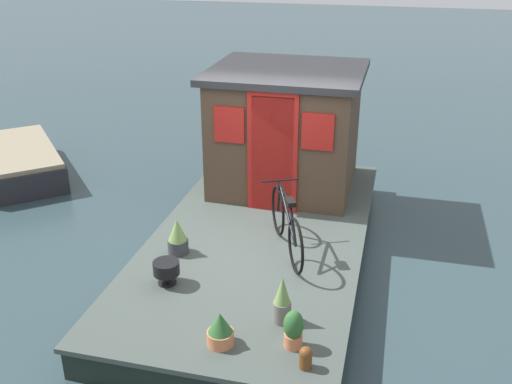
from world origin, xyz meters
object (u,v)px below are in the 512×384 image
(mooring_bollard, at_px, (306,357))
(houseboat_cabin, at_px, (286,128))
(charcoal_grill, at_px, (166,269))
(dinghy_boat, at_px, (18,162))
(potted_plant_ivy, at_px, (282,300))
(bicycle, at_px, (286,224))
(potted_plant_succulent, at_px, (293,329))
(potted_plant_basil, at_px, (178,237))
(potted_plant_sage, at_px, (220,330))

(mooring_bollard, bearing_deg, houseboat_cabin, 14.07)
(charcoal_grill, bearing_deg, dinghy_boat, 52.07)
(houseboat_cabin, bearing_deg, dinghy_boat, 87.81)
(houseboat_cabin, relative_size, potted_plant_ivy, 4.22)
(dinghy_boat, bearing_deg, bicycle, -112.51)
(potted_plant_succulent, xyz_separation_m, mooring_bollard, (-0.27, -0.17, -0.08))
(potted_plant_ivy, height_order, charcoal_grill, potted_plant_ivy)
(potted_plant_basil, bearing_deg, potted_plant_sage, -146.43)
(potted_plant_sage, xyz_separation_m, charcoal_grill, (0.89, 0.93, 0.02))
(potted_plant_basil, relative_size, charcoal_grill, 1.54)
(bicycle, distance_m, potted_plant_sage, 1.99)
(bicycle, height_order, potted_plant_basil, bicycle)
(potted_plant_succulent, distance_m, potted_plant_ivy, 0.42)
(houseboat_cabin, xyz_separation_m, potted_plant_basil, (-2.46, 0.88, -0.72))
(mooring_bollard, bearing_deg, dinghy_boat, 54.34)
(potted_plant_basil, xyz_separation_m, charcoal_grill, (-0.70, -0.13, -0.03))
(houseboat_cabin, relative_size, potted_plant_basil, 4.84)
(mooring_bollard, distance_m, dinghy_boat, 7.51)
(potted_plant_ivy, height_order, mooring_bollard, potted_plant_ivy)
(potted_plant_sage, bearing_deg, potted_plant_succulent, -78.85)
(potted_plant_basil, bearing_deg, potted_plant_ivy, -124.45)
(potted_plant_succulent, bearing_deg, dinghy_boat, 55.31)
(potted_plant_sage, xyz_separation_m, potted_plant_basil, (1.59, 1.05, 0.05))
(potted_plant_succulent, height_order, potted_plant_ivy, potted_plant_ivy)
(houseboat_cabin, height_order, potted_plant_succulent, houseboat_cabin)
(potted_plant_succulent, height_order, potted_plant_sage, potted_plant_succulent)
(bicycle, bearing_deg, mooring_bollard, -163.80)
(potted_plant_sage, height_order, charcoal_grill, potted_plant_sage)
(houseboat_cabin, distance_m, potted_plant_ivy, 3.67)
(bicycle, relative_size, charcoal_grill, 4.96)
(bicycle, xyz_separation_m, mooring_bollard, (-2.10, -0.61, -0.26))
(potted_plant_succulent, bearing_deg, mooring_bollard, -148.03)
(potted_plant_sage, xyz_separation_m, potted_plant_ivy, (0.51, -0.51, 0.08))
(potted_plant_basil, bearing_deg, houseboat_cabin, -19.68)
(bicycle, height_order, potted_plant_ivy, bicycle)
(potted_plant_succulent, height_order, potted_plant_basil, potted_plant_basil)
(potted_plant_succulent, relative_size, potted_plant_sage, 1.14)
(bicycle, distance_m, potted_plant_ivy, 1.48)
(potted_plant_succulent, xyz_separation_m, potted_plant_sage, (-0.14, 0.70, -0.03))
(potted_plant_succulent, bearing_deg, houseboat_cabin, 12.65)
(charcoal_grill, bearing_deg, houseboat_cabin, -13.41)
(dinghy_boat, bearing_deg, potted_plant_ivy, -123.02)
(potted_plant_basil, xyz_separation_m, mooring_bollard, (-1.72, -1.93, -0.10))
(potted_plant_succulent, height_order, mooring_bollard, potted_plant_succulent)
(houseboat_cabin, distance_m, charcoal_grill, 3.33)
(houseboat_cabin, height_order, potted_plant_ivy, houseboat_cabin)
(charcoal_grill, bearing_deg, bicycle, -47.91)
(potted_plant_sage, bearing_deg, potted_plant_ivy, -45.17)
(bicycle, bearing_deg, charcoal_grill, 132.09)
(charcoal_grill, relative_size, mooring_bollard, 1.33)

